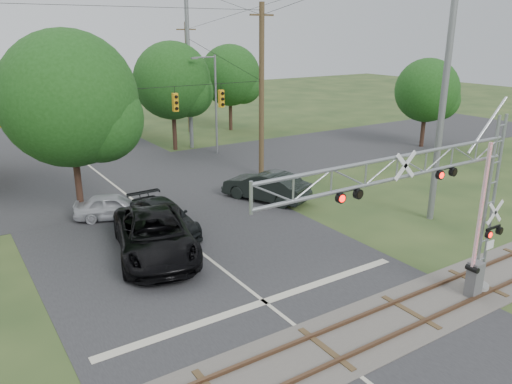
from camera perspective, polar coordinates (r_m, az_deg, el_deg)
road_main at (r=22.63m, az=-5.46°, el=-7.58°), size 14.00×90.00×0.02m
road_cross at (r=34.90m, az=-16.26°, el=1.04°), size 90.00×12.00×0.02m
railroad_track at (r=16.87m, az=7.96°, el=-17.35°), size 90.00×3.20×0.17m
crossing_gantry at (r=17.63m, az=19.99°, el=-1.01°), size 11.02×0.89×6.93m
traffic_signal_span at (r=30.26m, az=-13.20°, el=9.89°), size 19.34×0.36×11.50m
pickup_black at (r=22.95m, az=-11.49°, el=-4.85°), size 4.88×7.64×1.96m
car_dark at (r=25.59m, az=-10.55°, el=-2.87°), size 2.29×5.35×1.54m
sedan_silver at (r=28.04m, az=-16.00°, el=-1.58°), size 4.39×3.08×1.39m
suv_dark at (r=29.84m, az=1.14°, el=0.68°), size 3.88×5.62×1.75m
streetlight at (r=40.88m, az=-4.81°, el=10.46°), size 2.12×0.22×7.96m
utility_poles at (r=33.17m, az=-11.81°, el=11.81°), size 26.01×29.59×14.28m
treeline at (r=41.21m, az=-24.87°, el=10.89°), size 53.94×28.97×9.92m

